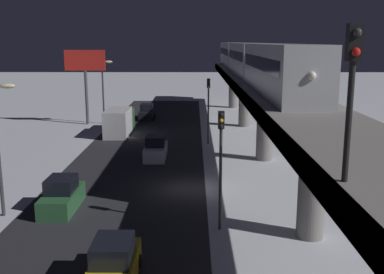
{
  "coord_description": "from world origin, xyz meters",
  "views": [
    {
      "loc": [
        -0.26,
        29.67,
        9.87
      ],
      "look_at": [
        -0.08,
        -10.13,
        1.47
      ],
      "focal_mm": 42.42,
      "sensor_mm": 36.0,
      "label": 1
    }
  ],
  "objects_px": {
    "sedan_black": "(147,113)",
    "traffic_light_near": "(221,153)",
    "box_truck": "(120,122)",
    "traffic_light_mid": "(208,101)",
    "sedan_white": "(156,149)",
    "taxi_cab": "(113,267)",
    "subway_train": "(248,58)",
    "commercial_billboard": "(85,68)",
    "sedan_green": "(62,196)",
    "rail_signal": "(352,76)"
  },
  "relations": [
    {
      "from": "taxi_cab",
      "to": "subway_train",
      "type": "bearing_deg",
      "value": -105.43
    },
    {
      "from": "rail_signal",
      "to": "taxi_cab",
      "type": "xyz_separation_m",
      "value": [
        7.23,
        -5.8,
        -8.24
      ]
    },
    {
      "from": "sedan_black",
      "to": "taxi_cab",
      "type": "bearing_deg",
      "value": 93.91
    },
    {
      "from": "sedan_black",
      "to": "traffic_light_mid",
      "type": "bearing_deg",
      "value": 117.29
    },
    {
      "from": "subway_train",
      "to": "box_truck",
      "type": "relative_size",
      "value": 7.5
    },
    {
      "from": "sedan_white",
      "to": "traffic_light_near",
      "type": "relative_size",
      "value": 0.67
    },
    {
      "from": "sedan_black",
      "to": "traffic_light_near",
      "type": "bearing_deg",
      "value": 101.99
    },
    {
      "from": "sedan_white",
      "to": "taxi_cab",
      "type": "height_order",
      "value": "same"
    },
    {
      "from": "taxi_cab",
      "to": "traffic_light_mid",
      "type": "height_order",
      "value": "traffic_light_mid"
    },
    {
      "from": "traffic_light_near",
      "to": "traffic_light_mid",
      "type": "xyz_separation_m",
      "value": [
        0.0,
        -20.78,
        0.0
      ]
    },
    {
      "from": "traffic_light_near",
      "to": "sedan_white",
      "type": "bearing_deg",
      "value": -72.75
    },
    {
      "from": "sedan_green",
      "to": "taxi_cab",
      "type": "bearing_deg",
      "value": 118.01
    },
    {
      "from": "sedan_green",
      "to": "box_truck",
      "type": "relative_size",
      "value": 0.58
    },
    {
      "from": "traffic_light_mid",
      "to": "commercial_billboard",
      "type": "relative_size",
      "value": 0.72
    },
    {
      "from": "subway_train",
      "to": "sedan_black",
      "type": "distance_m",
      "value": 15.92
    },
    {
      "from": "rail_signal",
      "to": "sedan_white",
      "type": "height_order",
      "value": "rail_signal"
    },
    {
      "from": "traffic_light_mid",
      "to": "commercial_billboard",
      "type": "bearing_deg",
      "value": -36.78
    },
    {
      "from": "commercial_billboard",
      "to": "traffic_light_near",
      "type": "bearing_deg",
      "value": 114.47
    },
    {
      "from": "taxi_cab",
      "to": "sedan_black",
      "type": "bearing_deg",
      "value": -86.09
    },
    {
      "from": "sedan_green",
      "to": "rail_signal",
      "type": "bearing_deg",
      "value": 129.3
    },
    {
      "from": "sedan_black",
      "to": "traffic_light_near",
      "type": "xyz_separation_m",
      "value": [
        -7.5,
        35.32,
        3.41
      ]
    },
    {
      "from": "sedan_green",
      "to": "commercial_billboard",
      "type": "distance_m",
      "value": 29.59
    },
    {
      "from": "taxi_cab",
      "to": "traffic_light_mid",
      "type": "relative_size",
      "value": 0.69
    },
    {
      "from": "sedan_white",
      "to": "box_truck",
      "type": "height_order",
      "value": "box_truck"
    },
    {
      "from": "traffic_light_near",
      "to": "traffic_light_mid",
      "type": "relative_size",
      "value": 1.0
    },
    {
      "from": "traffic_light_near",
      "to": "traffic_light_mid",
      "type": "distance_m",
      "value": 20.78
    },
    {
      "from": "traffic_light_mid",
      "to": "commercial_billboard",
      "type": "xyz_separation_m",
      "value": [
        14.34,
        -10.72,
        2.63
      ]
    },
    {
      "from": "sedan_white",
      "to": "box_truck",
      "type": "relative_size",
      "value": 0.58
    },
    {
      "from": "taxi_cab",
      "to": "traffic_light_mid",
      "type": "distance_m",
      "value": 27.09
    },
    {
      "from": "traffic_light_near",
      "to": "taxi_cab",
      "type": "bearing_deg",
      "value": 50.4
    },
    {
      "from": "box_truck",
      "to": "traffic_light_mid",
      "type": "xyz_separation_m",
      "value": [
        -9.5,
        4.93,
        2.85
      ]
    },
    {
      "from": "subway_train",
      "to": "sedan_white",
      "type": "xyz_separation_m",
      "value": [
        9.28,
        12.81,
        -7.28
      ]
    },
    {
      "from": "subway_train",
      "to": "commercial_billboard",
      "type": "distance_m",
      "value": 19.29
    },
    {
      "from": "sedan_white",
      "to": "traffic_light_near",
      "type": "bearing_deg",
      "value": -72.75
    },
    {
      "from": "sedan_black",
      "to": "traffic_light_mid",
      "type": "xyz_separation_m",
      "value": [
        -7.5,
        14.54,
        3.41
      ]
    },
    {
      "from": "subway_train",
      "to": "traffic_light_mid",
      "type": "relative_size",
      "value": 8.67
    },
    {
      "from": "sedan_green",
      "to": "box_truck",
      "type": "distance_m",
      "value": 22.75
    },
    {
      "from": "sedan_green",
      "to": "commercial_billboard",
      "type": "height_order",
      "value": "commercial_billboard"
    },
    {
      "from": "sedan_white",
      "to": "traffic_light_mid",
      "type": "xyz_separation_m",
      "value": [
        -4.7,
        -5.64,
        3.4
      ]
    },
    {
      "from": "commercial_billboard",
      "to": "sedan_black",
      "type": "bearing_deg",
      "value": -150.81
    },
    {
      "from": "rail_signal",
      "to": "sedan_white",
      "type": "xyz_separation_m",
      "value": [
        7.23,
        -26.62,
        -8.23
      ]
    },
    {
      "from": "rail_signal",
      "to": "sedan_green",
      "type": "xyz_separation_m",
      "value": [
        11.83,
        -14.45,
        -8.23
      ]
    },
    {
      "from": "sedan_white",
      "to": "rail_signal",
      "type": "bearing_deg",
      "value": -74.81
    },
    {
      "from": "rail_signal",
      "to": "commercial_billboard",
      "type": "relative_size",
      "value": 0.45
    },
    {
      "from": "rail_signal",
      "to": "sedan_black",
      "type": "distance_m",
      "value": 48.57
    },
    {
      "from": "traffic_light_near",
      "to": "commercial_billboard",
      "type": "relative_size",
      "value": 0.72
    },
    {
      "from": "commercial_billboard",
      "to": "sedan_white",
      "type": "bearing_deg",
      "value": 120.5
    },
    {
      "from": "sedan_black",
      "to": "traffic_light_near",
      "type": "height_order",
      "value": "traffic_light_near"
    },
    {
      "from": "box_truck",
      "to": "commercial_billboard",
      "type": "xyz_separation_m",
      "value": [
        4.84,
        -5.79,
        5.48
      ]
    },
    {
      "from": "subway_train",
      "to": "taxi_cab",
      "type": "bearing_deg",
      "value": 74.57
    }
  ]
}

